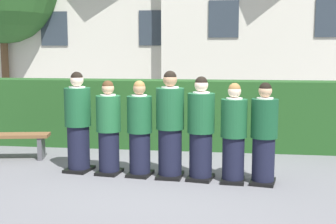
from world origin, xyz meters
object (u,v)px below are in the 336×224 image
(student_front_row_6, at_px, (264,136))
(student_front_row_4, at_px, (201,131))
(student_front_row_5, at_px, (234,135))
(student_front_row_0, at_px, (78,124))
(student_front_row_2, at_px, (140,131))
(student_front_row_1, at_px, (109,130))
(student_front_row_3, at_px, (170,127))
(wooden_bench, at_px, (11,141))

(student_front_row_6, bearing_deg, student_front_row_4, 174.00)
(student_front_row_5, bearing_deg, student_front_row_4, 171.41)
(student_front_row_0, height_order, student_front_row_5, student_front_row_0)
(student_front_row_2, bearing_deg, student_front_row_4, -5.03)
(student_front_row_0, bearing_deg, student_front_row_6, -6.19)
(student_front_row_1, distance_m, student_front_row_3, 1.02)
(student_front_row_4, bearing_deg, wooden_bench, 166.67)
(student_front_row_0, height_order, student_front_row_2, student_front_row_0)
(student_front_row_2, bearing_deg, student_front_row_1, 175.27)
(wooden_bench, bearing_deg, student_front_row_2, -16.37)
(student_front_row_5, bearing_deg, wooden_bench, 167.25)
(student_front_row_2, bearing_deg, student_front_row_6, -5.51)
(student_front_row_4, height_order, student_front_row_5, student_front_row_4)
(student_front_row_1, height_order, student_front_row_5, student_front_row_1)
(student_front_row_3, bearing_deg, student_front_row_0, 173.85)
(student_front_row_2, bearing_deg, wooden_bench, 163.63)
(student_front_row_1, bearing_deg, wooden_bench, 160.85)
(student_front_row_2, xyz_separation_m, student_front_row_5, (1.49, -0.16, -0.01))
(student_front_row_6, bearing_deg, student_front_row_1, 174.65)
(student_front_row_1, height_order, student_front_row_3, student_front_row_3)
(student_front_row_2, xyz_separation_m, student_front_row_4, (0.99, -0.09, 0.04))
(student_front_row_3, bearing_deg, wooden_bench, 165.64)
(student_front_row_3, xyz_separation_m, student_front_row_5, (1.00, -0.13, -0.09))
(student_front_row_0, relative_size, student_front_row_1, 1.09)
(student_front_row_0, relative_size, student_front_row_4, 1.03)
(student_front_row_5, relative_size, student_front_row_6, 0.99)
(student_front_row_1, bearing_deg, student_front_row_6, -5.35)
(student_front_row_3, bearing_deg, student_front_row_6, -6.23)
(student_front_row_2, height_order, student_front_row_3, student_front_row_3)
(student_front_row_1, height_order, wooden_bench, student_front_row_1)
(student_front_row_2, distance_m, student_front_row_5, 1.50)
(wooden_bench, bearing_deg, student_front_row_5, -12.75)
(student_front_row_0, xyz_separation_m, student_front_row_5, (2.56, -0.30, -0.07))
(student_front_row_0, xyz_separation_m, student_front_row_1, (0.55, -0.10, -0.07))
(student_front_row_4, bearing_deg, student_front_row_5, -8.59)
(student_front_row_2, height_order, wooden_bench, student_front_row_2)
(student_front_row_4, relative_size, student_front_row_6, 1.05)
(student_front_row_0, xyz_separation_m, student_front_row_4, (2.06, -0.23, -0.02))
(student_front_row_3, bearing_deg, student_front_row_2, 176.60)
(student_front_row_1, bearing_deg, student_front_row_4, -4.93)
(student_front_row_2, height_order, student_front_row_4, student_front_row_4)
(student_front_row_5, relative_size, wooden_bench, 1.06)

